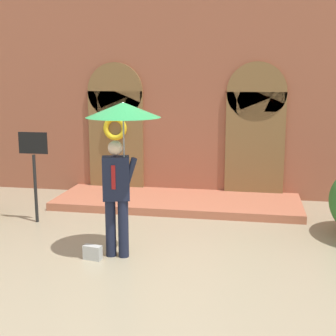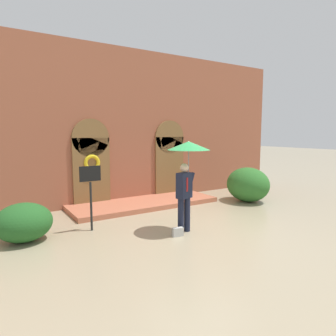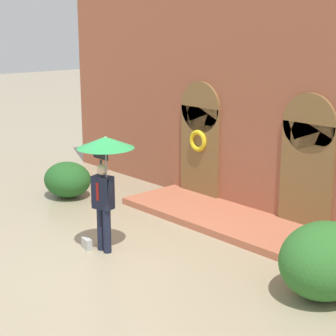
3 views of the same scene
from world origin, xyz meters
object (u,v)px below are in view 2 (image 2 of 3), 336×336
person_with_umbrella (188,159)px  handbag (178,232)px  shrub_right (248,184)px  shrub_left (24,222)px  sign_post (91,187)px

person_with_umbrella → handbag: size_ratio=8.44×
person_with_umbrella → shrub_right: (3.94, 1.56, -1.27)m
shrub_left → shrub_right: bearing=0.7°
person_with_umbrella → sign_post: (-2.10, 1.40, -0.75)m
person_with_umbrella → sign_post: size_ratio=1.37×
person_with_umbrella → shrub_right: size_ratio=1.41×
handbag → person_with_umbrella: bearing=35.2°
shrub_right → shrub_left: bearing=-179.3°
person_with_umbrella → handbag: (-0.43, -0.20, -1.80)m
sign_post → shrub_left: 1.76m
sign_post → shrub_right: bearing=1.5°
handbag → shrub_left: size_ratio=0.21×
person_with_umbrella → handbag: person_with_umbrella is taller
handbag → shrub_left: bearing=163.4°
person_with_umbrella → shrub_right: bearing=21.6°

